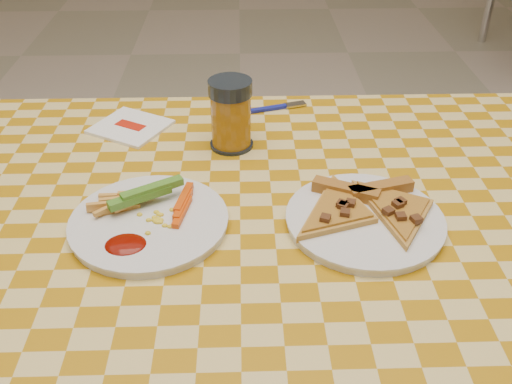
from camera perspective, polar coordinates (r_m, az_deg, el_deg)
table at (r=0.92m, az=-1.52°, el=-6.44°), size 1.28×0.88×0.76m
plate_left at (r=0.87m, az=-10.63°, el=-3.09°), size 0.27×0.27×0.01m
plate_right at (r=0.88m, az=10.79°, el=-2.89°), size 0.29×0.29×0.01m
fries_veggies at (r=0.88m, az=-11.17°, el=-1.62°), size 0.18×0.17×0.04m
pizza_slices at (r=0.88m, az=10.93°, el=-1.53°), size 0.28×0.24×0.02m
drink_glass at (r=1.03m, az=-2.53°, el=7.72°), size 0.08×0.08×0.13m
napkin at (r=1.15m, az=-12.43°, el=6.40°), size 0.17×0.17×0.01m
fork at (r=1.19m, az=1.80°, el=8.43°), size 0.14×0.06×0.01m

